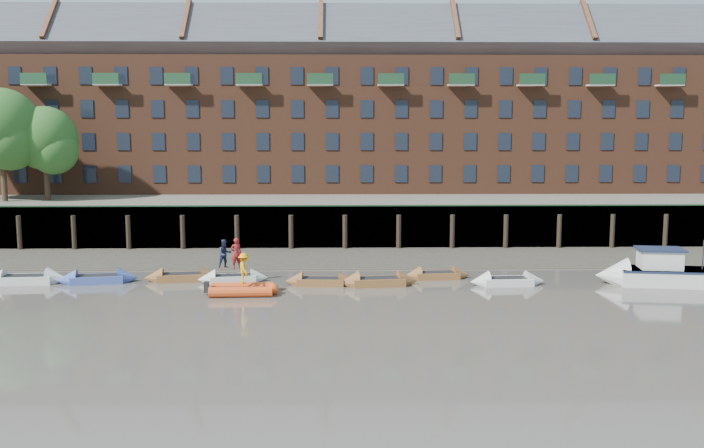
{
  "coord_description": "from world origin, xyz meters",
  "views": [
    {
      "loc": [
        1.49,
        -32.9,
        9.09
      ],
      "look_at": [
        2.34,
        12.0,
        3.2
      ],
      "focal_mm": 38.0,
      "sensor_mm": 36.0,
      "label": 1
    }
  ],
  "objects_px": {
    "person_rower_b": "(225,254)",
    "rowboat_0": "(26,279)",
    "rowboat_2": "(182,277)",
    "rowboat_5": "(378,282)",
    "rowboat_4": "(321,281)",
    "rowboat_6": "(437,275)",
    "rowboat_7": "(507,281)",
    "person_rower_a": "(236,253)",
    "rowboat_3": "(233,278)",
    "rib_tender": "(244,290)",
    "rowboat_1": "(98,279)",
    "person_rib_crew": "(244,268)",
    "motor_launch": "(647,273)"
  },
  "relations": [
    {
      "from": "rowboat_3",
      "to": "person_rower_a",
      "type": "distance_m",
      "value": 1.52
    },
    {
      "from": "rowboat_3",
      "to": "rib_tender",
      "type": "bearing_deg",
      "value": -80.9
    },
    {
      "from": "person_rib_crew",
      "to": "rowboat_2",
      "type": "bearing_deg",
      "value": 30.78
    },
    {
      "from": "rib_tender",
      "to": "motor_launch",
      "type": "distance_m",
      "value": 23.09
    },
    {
      "from": "rowboat_5",
      "to": "motor_launch",
      "type": "height_order",
      "value": "motor_launch"
    },
    {
      "from": "rib_tender",
      "to": "person_rower_b",
      "type": "distance_m",
      "value": 4.12
    },
    {
      "from": "person_rower_b",
      "to": "rowboat_2",
      "type": "bearing_deg",
      "value": 148.65
    },
    {
      "from": "rowboat_0",
      "to": "motor_launch",
      "type": "distance_m",
      "value": 36.12
    },
    {
      "from": "rowboat_4",
      "to": "person_rower_a",
      "type": "height_order",
      "value": "person_rower_a"
    },
    {
      "from": "rowboat_6",
      "to": "rowboat_4",
      "type": "bearing_deg",
      "value": -171.99
    },
    {
      "from": "rowboat_7",
      "to": "rowboat_6",
      "type": "bearing_deg",
      "value": 149.89
    },
    {
      "from": "rowboat_0",
      "to": "rowboat_7",
      "type": "xyz_separation_m",
      "value": [
        28.0,
        -0.97,
        -0.02
      ]
    },
    {
      "from": "rowboat_1",
      "to": "rowboat_4",
      "type": "distance_m",
      "value": 13.11
    },
    {
      "from": "rowboat_2",
      "to": "rib_tender",
      "type": "height_order",
      "value": "rowboat_2"
    },
    {
      "from": "rowboat_0",
      "to": "rowboat_3",
      "type": "height_order",
      "value": "rowboat_0"
    },
    {
      "from": "rowboat_1",
      "to": "person_rib_crew",
      "type": "distance_m",
      "value": 9.59
    },
    {
      "from": "person_rower_a",
      "to": "person_rib_crew",
      "type": "xyz_separation_m",
      "value": [
        0.87,
        -3.28,
        -0.27
      ]
    },
    {
      "from": "rowboat_4",
      "to": "person_rower_a",
      "type": "xyz_separation_m",
      "value": [
        -4.97,
        0.95,
        1.5
      ]
    },
    {
      "from": "rowboat_6",
      "to": "person_rib_crew",
      "type": "xyz_separation_m",
      "value": [
        -11.07,
        -4.05,
        1.24
      ]
    },
    {
      "from": "rowboat_2",
      "to": "person_rower_a",
      "type": "height_order",
      "value": "person_rower_a"
    },
    {
      "from": "rowboat_0",
      "to": "rowboat_3",
      "type": "xyz_separation_m",
      "value": [
        12.03,
        0.2,
        -0.03
      ]
    },
    {
      "from": "rowboat_4",
      "to": "person_rower_a",
      "type": "bearing_deg",
      "value": 171.98
    },
    {
      "from": "rowboat_2",
      "to": "rowboat_5",
      "type": "bearing_deg",
      "value": -15.5
    },
    {
      "from": "rowboat_6",
      "to": "person_rower_b",
      "type": "bearing_deg",
      "value": 176.6
    },
    {
      "from": "person_rib_crew",
      "to": "rowboat_4",
      "type": "bearing_deg",
      "value": -78.04
    },
    {
      "from": "rowboat_0",
      "to": "person_rib_crew",
      "type": "distance_m",
      "value": 13.52
    },
    {
      "from": "rowboat_5",
      "to": "rowboat_3",
      "type": "bearing_deg",
      "value": 165.5
    },
    {
      "from": "rowboat_6",
      "to": "rib_tender",
      "type": "relative_size",
      "value": 1.1
    },
    {
      "from": "rowboat_7",
      "to": "rowboat_3",
      "type": "bearing_deg",
      "value": 172.4
    },
    {
      "from": "motor_launch",
      "to": "person_rib_crew",
      "type": "xyz_separation_m",
      "value": [
        -23.0,
        -2.13,
        0.75
      ]
    },
    {
      "from": "rowboat_0",
      "to": "person_rib_crew",
      "type": "xyz_separation_m",
      "value": [
        13.11,
        -3.09,
        1.2
      ]
    },
    {
      "from": "rowboat_2",
      "to": "person_rib_crew",
      "type": "distance_m",
      "value": 5.68
    },
    {
      "from": "rib_tender",
      "to": "person_rower_a",
      "type": "distance_m",
      "value": 3.73
    },
    {
      "from": "motor_launch",
      "to": "rowboat_7",
      "type": "bearing_deg",
      "value": 8.32
    },
    {
      "from": "rowboat_7",
      "to": "person_rower_a",
      "type": "relative_size",
      "value": 2.43
    },
    {
      "from": "rowboat_4",
      "to": "motor_launch",
      "type": "height_order",
      "value": "motor_launch"
    },
    {
      "from": "rowboat_4",
      "to": "person_rower_b",
      "type": "relative_size",
      "value": 2.49
    },
    {
      "from": "rowboat_5",
      "to": "motor_launch",
      "type": "distance_m",
      "value": 15.57
    },
    {
      "from": "person_rower_b",
      "to": "rowboat_0",
      "type": "bearing_deg",
      "value": 154.74
    },
    {
      "from": "rowboat_7",
      "to": "motor_launch",
      "type": "height_order",
      "value": "motor_launch"
    },
    {
      "from": "rowboat_4",
      "to": "person_rower_b",
      "type": "bearing_deg",
      "value": 171.1
    },
    {
      "from": "rowboat_3",
      "to": "rowboat_6",
      "type": "relative_size",
      "value": 1.03
    },
    {
      "from": "rowboat_3",
      "to": "person_rower_b",
      "type": "height_order",
      "value": "person_rower_b"
    },
    {
      "from": "person_rib_crew",
      "to": "person_rower_b",
      "type": "bearing_deg",
      "value": 6.52
    },
    {
      "from": "rowboat_4",
      "to": "rowboat_6",
      "type": "height_order",
      "value": "rowboat_4"
    },
    {
      "from": "rowboat_5",
      "to": "rowboat_6",
      "type": "bearing_deg",
      "value": 21.28
    },
    {
      "from": "rowboat_5",
      "to": "rowboat_6",
      "type": "height_order",
      "value": "rowboat_5"
    },
    {
      "from": "rowboat_6",
      "to": "person_rower_a",
      "type": "xyz_separation_m",
      "value": [
        -11.94,
        -0.77,
        1.51
      ]
    },
    {
      "from": "rowboat_6",
      "to": "person_rower_a",
      "type": "height_order",
      "value": "person_rower_a"
    },
    {
      "from": "rowboat_6",
      "to": "person_rower_b",
      "type": "xyz_separation_m",
      "value": [
        -12.64,
        -0.54,
        1.45
      ]
    }
  ]
}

